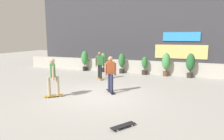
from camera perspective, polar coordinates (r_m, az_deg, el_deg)
ground_plane at (r=9.01m, az=-3.41°, el=-7.13°), size 48.00×48.00×0.00m
planter_wall at (r=14.48m, az=6.32°, el=0.98°), size 18.00×0.40×0.90m
building_backdrop at (r=18.23m, az=9.71°, el=11.45°), size 20.00×2.08×6.50m
potted_plant_0 at (r=15.38m, az=-7.82°, el=3.08°), size 0.52×0.52×1.52m
potted_plant_1 at (r=14.72m, az=-2.51°, el=2.58°), size 0.47×0.47×1.41m
potted_plant_2 at (r=14.22m, az=2.80°, el=2.32°), size 0.47×0.47×1.41m
potted_plant_3 at (r=13.82m, az=9.32°, el=1.48°), size 0.39×0.39×1.25m
potted_plant_4 at (r=13.58m, az=15.26°, el=2.10°), size 0.54×0.54×1.55m
potted_plant_5 at (r=13.53m, az=21.58°, el=1.74°), size 0.54×0.54×1.55m
skater_foreground at (r=8.82m, az=-16.60°, el=-1.58°), size 0.73×0.68×1.70m
skater_far_left at (r=12.10m, az=-3.54°, el=1.70°), size 0.68×0.73×1.70m
skater_by_wall_left at (r=9.14m, az=-0.44°, el=-0.80°), size 0.66×0.75×1.70m
skateboard_near_camera at (r=5.91m, az=3.19°, el=-15.67°), size 0.61×0.77×0.08m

